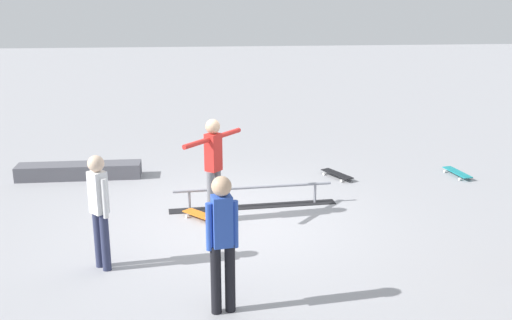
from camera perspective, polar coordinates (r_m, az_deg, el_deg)
ground_plane at (r=9.82m, az=-2.57°, el=-5.93°), size 60.00×60.00×0.00m
grind_rail at (r=10.40m, az=-0.25°, el=-3.64°), size 2.95×0.48×0.39m
skate_ledge at (r=12.48m, az=-16.56°, el=-1.01°), size 2.45×0.50×0.30m
skater_main at (r=9.57m, az=-4.09°, el=-0.27°), size 0.95×1.10×1.71m
skateboard_main at (r=9.90m, az=-5.11°, el=-5.34°), size 0.69×0.72×0.09m
bystander_white_shirt at (r=8.20m, az=-14.79°, el=-4.27°), size 0.30×0.31×1.60m
bystander_blue_shirt at (r=6.87m, az=-3.24°, el=-7.41°), size 0.39×0.23×1.69m
loose_skateboard_teal at (r=12.79m, az=18.71°, el=-1.14°), size 0.36×0.82×0.09m
loose_skateboard_black at (r=12.12m, az=7.77°, el=-1.35°), size 0.54×0.80×0.09m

